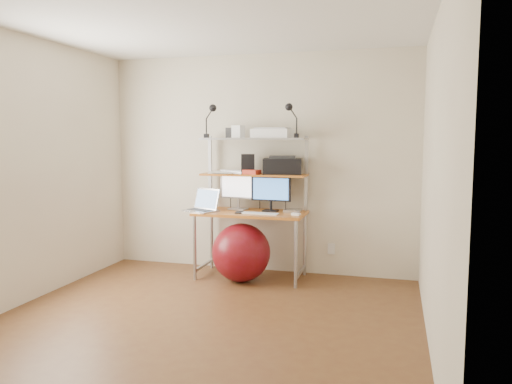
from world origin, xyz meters
TOP-DOWN VIEW (x-y plane):
  - room at (0.00, 0.00)m, footprint 3.60×3.60m
  - computer_desk at (0.00, 1.50)m, footprint 1.20×0.60m
  - wall_outlet at (0.85, 1.79)m, footprint 0.08×0.01m
  - monitor_silver at (-0.18, 1.58)m, footprint 0.44×0.17m
  - monitor_black at (0.20, 1.54)m, footprint 0.45×0.14m
  - laptop at (-0.52, 1.35)m, footprint 0.44×0.41m
  - keyboard at (0.14, 1.31)m, footprint 0.41×0.13m
  - mouse at (0.53, 1.32)m, footprint 0.10×0.07m
  - mac_mini at (0.46, 1.52)m, footprint 0.19×0.19m
  - phone at (-0.10, 1.33)m, footprint 0.10×0.15m
  - printer at (0.32, 1.61)m, footprint 0.47×0.36m
  - nas_cube at (-0.08, 1.60)m, footprint 0.18×0.18m
  - red_box at (0.00, 1.49)m, footprint 0.20×0.17m
  - scanner at (0.21, 1.59)m, footprint 0.46×0.32m
  - box_white at (-0.18, 1.56)m, footprint 0.14×0.13m
  - box_grey at (-0.27, 1.60)m, footprint 0.12×0.12m
  - clip_lamp_left at (-0.47, 1.50)m, footprint 0.15×0.08m
  - clip_lamp_right at (0.43, 1.47)m, footprint 0.15×0.08m
  - exercise_ball at (-0.06, 1.27)m, footprint 0.63×0.63m
  - paper_stack at (-0.38, 1.58)m, footprint 0.39×0.37m

SIDE VIEW (x-z plane):
  - wall_outlet at x=0.85m, z-range 0.24..0.36m
  - exercise_ball at x=-0.06m, z-range 0.00..0.63m
  - phone at x=-0.10m, z-range 0.74..0.75m
  - keyboard at x=0.14m, z-range 0.74..0.75m
  - mouse at x=0.53m, z-range 0.74..0.77m
  - mac_mini at x=0.46m, z-range 0.74..0.77m
  - laptop at x=-0.52m, z-range 0.64..0.95m
  - computer_desk at x=0.00m, z-range 0.17..1.74m
  - monitor_black at x=0.20m, z-range 0.74..1.19m
  - monitor_silver at x=-0.18m, z-range 0.76..1.24m
  - paper_stack at x=-0.38m, z-range 1.15..1.17m
  - red_box at x=0.00m, z-range 1.15..1.20m
  - printer at x=0.32m, z-range 1.14..1.35m
  - room at x=0.00m, z-range -0.55..3.05m
  - nas_cube at x=-0.08m, z-range 1.15..1.37m
  - scanner at x=0.21m, z-range 1.55..1.66m
  - box_grey at x=-0.27m, z-range 1.55..1.66m
  - box_white at x=-0.18m, z-range 1.55..1.69m
  - clip_lamp_right at x=0.43m, z-range 1.63..2.00m
  - clip_lamp_left at x=-0.47m, z-range 1.64..2.01m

